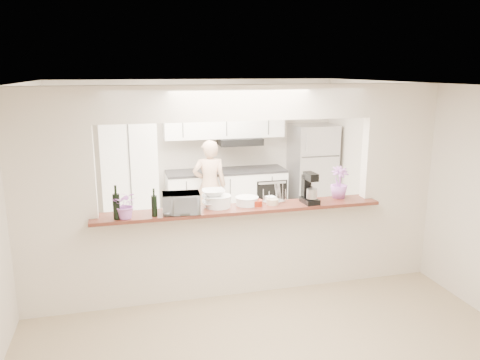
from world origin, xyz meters
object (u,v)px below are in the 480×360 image
object	(u,v)px
refrigerator	(312,171)
stand_mixer	(309,189)
person	(210,186)
toaster_oven	(181,203)

from	to	relation	value
refrigerator	stand_mixer	distance (m)	3.01
person	toaster_oven	bearing A→B (deg)	79.38
toaster_oven	stand_mixer	world-z (taller)	stand_mixer
stand_mixer	person	world-z (taller)	person
toaster_oven	refrigerator	bearing A→B (deg)	49.06
refrigerator	person	xyz separation A→B (m)	(-1.97, -0.35, -0.08)
stand_mixer	refrigerator	bearing A→B (deg)	66.25
person	refrigerator	bearing A→B (deg)	-162.67
toaster_oven	person	world-z (taller)	person
refrigerator	toaster_oven	distance (m)	3.91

